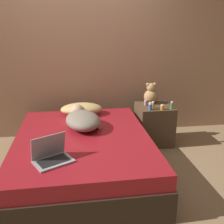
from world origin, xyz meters
name	(u,v)px	position (x,y,z in m)	size (l,w,h in m)	color
ground_plane	(84,173)	(0.00, 0.00, 0.00)	(12.00, 12.00, 0.00)	#937551
wall_back	(77,49)	(0.00, 1.23, 1.30)	(8.00, 0.06, 2.60)	tan
bed	(83,155)	(0.00, 0.00, 0.23)	(1.49, 1.90, 0.47)	#2D2319
nightstand	(154,124)	(1.05, 0.70, 0.28)	(0.48, 0.49, 0.56)	brown
pillow	(81,109)	(0.02, 0.73, 0.55)	(0.56, 0.35, 0.16)	tan
person_lying	(82,119)	(0.01, 0.28, 0.56)	(0.49, 0.77, 0.19)	gray
laptop	(52,155)	(-0.30, -0.53, 0.52)	(0.40, 0.35, 0.24)	#9E9EA3
teddy_bear	(151,94)	(1.02, 0.83, 0.69)	(0.20, 0.20, 0.30)	tan
bottle_orange	(162,107)	(1.09, 0.51, 0.59)	(0.05, 0.05, 0.07)	orange
bottle_amber	(153,105)	(0.98, 0.59, 0.60)	(0.03, 0.03, 0.09)	gold
bottle_green	(172,105)	(1.23, 0.54, 0.61)	(0.03, 0.03, 0.10)	#3D8E4C
bottle_blue	(150,106)	(0.92, 0.52, 0.61)	(0.05, 0.05, 0.10)	#3866B2
bottle_pink	(146,103)	(0.92, 0.74, 0.60)	(0.04, 0.04, 0.08)	pink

